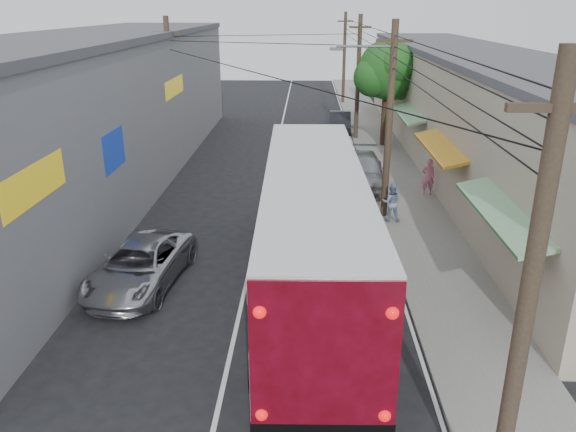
{
  "coord_description": "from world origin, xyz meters",
  "views": [
    {
      "loc": [
        1.91,
        -9.42,
        8.44
      ],
      "look_at": [
        1.3,
        8.54,
        1.7
      ],
      "focal_mm": 35.0,
      "sensor_mm": 36.0,
      "label": 1
    }
  ],
  "objects_px": {
    "jeepney": "(140,265)",
    "parked_car_far": "(340,122)",
    "coach_bus": "(313,230)",
    "pedestrian_near": "(428,177)",
    "parked_car_mid": "(340,152)",
    "parked_suv": "(361,171)",
    "pedestrian_far": "(391,202)"
  },
  "relations": [
    {
      "from": "coach_bus",
      "to": "parked_car_far",
      "type": "xyz_separation_m",
      "value": [
        2.12,
        23.94,
        -1.35
      ]
    },
    {
      "from": "coach_bus",
      "to": "parked_suv",
      "type": "relative_size",
      "value": 2.51
    },
    {
      "from": "parked_suv",
      "to": "pedestrian_far",
      "type": "xyz_separation_m",
      "value": [
        0.8,
        -5.04,
        0.12
      ]
    },
    {
      "from": "coach_bus",
      "to": "jeepney",
      "type": "xyz_separation_m",
      "value": [
        -5.49,
        0.19,
        -1.35
      ]
    },
    {
      "from": "pedestrian_far",
      "to": "parked_car_far",
      "type": "bearing_deg",
      "value": -79.63
    },
    {
      "from": "coach_bus",
      "to": "parked_car_far",
      "type": "height_order",
      "value": "coach_bus"
    },
    {
      "from": "coach_bus",
      "to": "jeepney",
      "type": "distance_m",
      "value": 5.65
    },
    {
      "from": "parked_car_far",
      "to": "pedestrian_near",
      "type": "height_order",
      "value": "pedestrian_near"
    },
    {
      "from": "parked_suv",
      "to": "parked_car_far",
      "type": "height_order",
      "value": "parked_suv"
    },
    {
      "from": "parked_suv",
      "to": "parked_car_mid",
      "type": "height_order",
      "value": "parked_suv"
    },
    {
      "from": "parked_suv",
      "to": "parked_car_far",
      "type": "relative_size",
      "value": 1.29
    },
    {
      "from": "parked_car_far",
      "to": "pedestrian_far",
      "type": "bearing_deg",
      "value": -83.46
    },
    {
      "from": "jeepney",
      "to": "pedestrian_near",
      "type": "xyz_separation_m",
      "value": [
        10.95,
        9.38,
        0.27
      ]
    },
    {
      "from": "parked_car_far",
      "to": "pedestrian_near",
      "type": "xyz_separation_m",
      "value": [
        3.34,
        -14.36,
        0.27
      ]
    },
    {
      "from": "coach_bus",
      "to": "parked_car_mid",
      "type": "bearing_deg",
      "value": 82.61
    },
    {
      "from": "parked_car_far",
      "to": "pedestrian_near",
      "type": "bearing_deg",
      "value": -74.0
    },
    {
      "from": "coach_bus",
      "to": "parked_car_mid",
      "type": "height_order",
      "value": "coach_bus"
    },
    {
      "from": "parked_suv",
      "to": "pedestrian_far",
      "type": "distance_m",
      "value": 5.1
    },
    {
      "from": "parked_suv",
      "to": "pedestrian_far",
      "type": "bearing_deg",
      "value": -78.45
    },
    {
      "from": "coach_bus",
      "to": "parked_suv",
      "type": "height_order",
      "value": "coach_bus"
    },
    {
      "from": "coach_bus",
      "to": "pedestrian_near",
      "type": "bearing_deg",
      "value": 59.06
    },
    {
      "from": "parked_car_mid",
      "to": "parked_car_far",
      "type": "relative_size",
      "value": 0.9
    },
    {
      "from": "jeepney",
      "to": "pedestrian_far",
      "type": "relative_size",
      "value": 3.14
    },
    {
      "from": "parked_car_mid",
      "to": "pedestrian_far",
      "type": "distance_m",
      "value": 9.59
    },
    {
      "from": "parked_suv",
      "to": "pedestrian_far",
      "type": "height_order",
      "value": "pedestrian_far"
    },
    {
      "from": "parked_car_mid",
      "to": "pedestrian_far",
      "type": "xyz_separation_m",
      "value": [
        1.6,
        -9.45,
        0.27
      ]
    },
    {
      "from": "jeepney",
      "to": "coach_bus",
      "type": "bearing_deg",
      "value": 4.76
    },
    {
      "from": "pedestrian_near",
      "to": "coach_bus",
      "type": "bearing_deg",
      "value": 62.24
    },
    {
      "from": "parked_suv",
      "to": "pedestrian_far",
      "type": "relative_size",
      "value": 3.43
    },
    {
      "from": "jeepney",
      "to": "parked_car_far",
      "type": "xyz_separation_m",
      "value": [
        7.61,
        23.74,
        0.0
      ]
    },
    {
      "from": "parked_suv",
      "to": "parked_car_mid",
      "type": "xyz_separation_m",
      "value": [
        -0.8,
        4.41,
        -0.15
      ]
    },
    {
      "from": "pedestrian_near",
      "to": "parked_car_far",
      "type": "bearing_deg",
      "value": -74.97
    }
  ]
}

